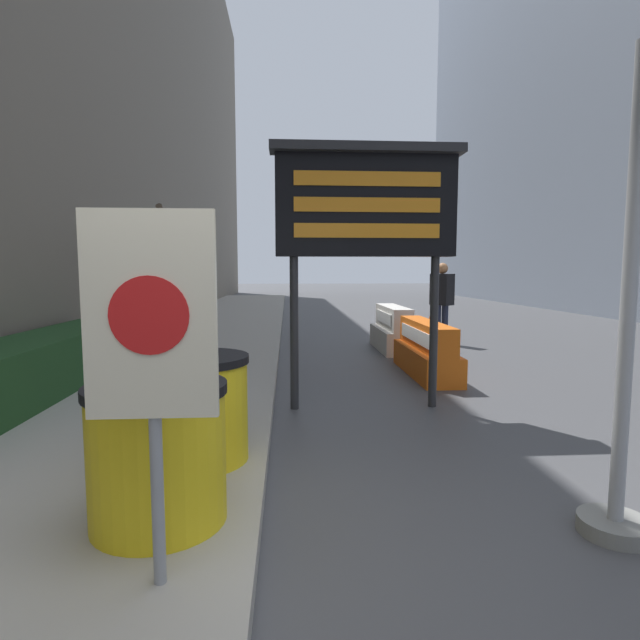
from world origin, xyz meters
name	(u,v)px	position (x,y,z in m)	size (l,w,h in m)	color
ground_plane	(255,595)	(0.00, 0.00, 0.00)	(120.00, 120.00, 0.00)	#474749
hedge_strip	(40,364)	(-2.89, 3.90, 0.49)	(0.90, 4.84, 0.68)	#1E421E
bare_tree	(140,280)	(-2.56, 7.09, 1.47)	(1.34, 1.32, 2.65)	#4C3D2D
barrel_drum_foreground	(158,453)	(-0.60, 0.52, 0.57)	(0.82, 0.82, 0.84)	yellow
barrel_drum_middle	(197,408)	(-0.54, 1.49, 0.57)	(0.82, 0.82, 0.84)	yellow
warning_sign	(151,339)	(-0.45, -0.10, 1.34)	(0.60, 0.08, 1.77)	gray
message_board	(366,207)	(1.09, 3.42, 2.38)	(2.21, 0.36, 3.07)	#28282B
jersey_barrier_orange_far	(426,351)	(2.35, 5.27, 0.37)	(0.57, 2.15, 0.84)	orange
jersey_barrier_white	(393,331)	(2.35, 7.74, 0.40)	(0.65, 1.92, 0.91)	silver
traffic_cone_near	(430,330)	(3.29, 8.28, 0.35)	(0.40, 0.40, 0.71)	black
traffic_light_near_curb	(293,208)	(0.33, 10.93, 3.28)	(0.28, 0.44, 4.56)	#2D2D30
pedestrian_worker	(442,296)	(3.61, 8.53, 1.07)	(0.50, 0.55, 1.81)	#23283D
steel_pole_right	(622,401)	(2.21, 0.45, 0.85)	(0.44, 0.44, 2.95)	gray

